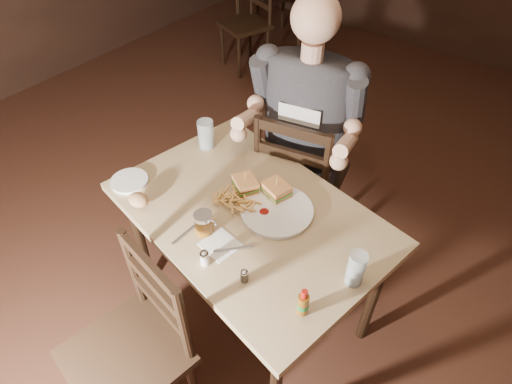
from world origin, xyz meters
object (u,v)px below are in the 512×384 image
Objects in this scene: chair_near at (125,357)px; syrup_dispenser at (204,223)px; dinner_plate at (277,211)px; glass_left at (206,134)px; glass_right at (356,269)px; chair_far at (301,177)px; hot_sauce at (303,302)px; main_table at (249,224)px; bg_chair_near at (244,24)px; diner at (305,103)px; side_plate at (130,182)px.

syrup_dispenser is at bearing 99.77° from chair_near.
glass_left reaches higher than dinner_plate.
syrup_dispenser is (-0.61, -0.16, -0.03)m from glass_right.
glass_right is (0.63, -0.65, 0.36)m from chair_far.
syrup_dispenser is (-0.18, -0.27, 0.04)m from dinner_plate.
chair_far is 0.87m from syrup_dispenser.
hot_sauce is at bearing 3.26° from syrup_dispenser.
chair_far is 6.34× the size of glass_right.
chair_far reaches higher than dinner_plate.
main_table is 2.81m from bg_chair_near.
main_table is 1.50× the size of bg_chair_near.
glass_right reaches higher than dinner_plate.
chair_far is 7.50× the size of hot_sauce.
chair_near is 0.78m from hot_sauce.
chair_far is 6.51× the size of glass_left.
chair_near is at bearing -39.62° from bg_chair_near.
main_table is 0.65m from diner.
bg_chair_near is 2.94m from syrup_dispenser.
glass_right is at bearing 57.28° from chair_near.
diner is at bearing 123.25° from hot_sauce.
diner is 5.98× the size of side_plate.
chair_near is at bearing -79.56° from syrup_dispenser.
chair_far is 1.10× the size of bg_chair_near.
chair_near is (0.02, -1.31, -0.02)m from chair_far.
chair_far is at bearing 90.00° from diner.
side_plate is at bearing -170.42° from syrup_dispenser.
bg_chair_near is (-1.77, 2.17, -0.25)m from main_table.
bg_chair_near reaches higher than main_table.
bg_chair_near is (-1.69, 2.88, -0.03)m from chair_near.
diner reaches higher than dinner_plate.
glass_left is (-0.38, 0.94, 0.38)m from chair_near.
chair_near is at bearing -102.95° from dinner_plate.
chair_near is 0.98m from glass_right.
glass_left is 0.58m from syrup_dispenser.
main_table is 0.25m from syrup_dispenser.
chair_near is at bearing -102.44° from diner.
chair_near is 0.77m from side_plate.
glass_right is (0.53, -0.05, 0.16)m from main_table.
syrup_dispenser is 0.48m from side_plate.
diner is at bearing 101.46° from syrup_dispenser.
glass_left is 1.15× the size of hot_sauce.
diner reaches higher than glass_right.
main_table is 0.54m from glass_left.
chair_far is at bearing 110.46° from dinner_plate.
bg_chair_near is at bearing -56.05° from chair_far.
dinner_plate is 0.45m from glass_right.
diner reaches higher than glass_left.
hot_sauce is at bearing -28.98° from glass_left.
glass_right is 1.50× the size of syrup_dispenser.
glass_right is at bearing -56.83° from diner.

